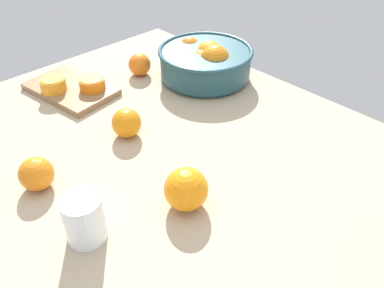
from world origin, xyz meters
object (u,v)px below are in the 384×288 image
loose_orange_2 (186,189)px  loose_orange_4 (126,123)px  cutting_board (71,89)px  orange_half_1 (53,85)px  loose_orange_0 (36,174)px  loose_orange_1 (139,64)px  juice_glass (83,219)px  fruit_bowl (206,61)px  orange_half_0 (92,84)px

loose_orange_2 → loose_orange_4: loose_orange_2 is taller
cutting_board → loose_orange_2: 56.50cm
orange_half_1 → loose_orange_0: (31.73, -21.01, -0.14)cm
cutting_board → loose_orange_1: 21.95cm
juice_glass → cutting_board: bearing=152.5°
loose_orange_0 → loose_orange_2: 31.37cm
juice_glass → loose_orange_2: size_ratio=1.07×
cutting_board → loose_orange_1: size_ratio=3.75×
loose_orange_1 → loose_orange_4: (23.23, -22.13, 0.19)cm
fruit_bowl → juice_glass: size_ratio=3.05×
loose_orange_2 → loose_orange_0: bearing=-143.7°
orange_half_0 → loose_orange_2: bearing=-12.1°
juice_glass → loose_orange_2: 19.87cm
juice_glass → loose_orange_0: size_ratio=1.30×
fruit_bowl → loose_orange_2: (35.09, -41.14, -1.08)cm
orange_half_1 → loose_orange_0: 38.05cm
orange_half_0 → loose_orange_1: bearing=91.5°
fruit_bowl → loose_orange_4: size_ratio=3.92×
loose_orange_0 → loose_orange_4: size_ratio=0.99×
juice_glass → loose_orange_0: juice_glass is taller
fruit_bowl → orange_half_1: (-21.93, -38.68, -1.71)cm
orange_half_0 → loose_orange_0: loose_orange_0 is taller
orange_half_0 → loose_orange_1: (-0.45, 17.24, -0.11)cm
orange_half_1 → loose_orange_4: size_ratio=0.97×
orange_half_0 → loose_orange_1: loose_orange_1 is taller
cutting_board → loose_orange_2: (55.97, -6.90, 3.43)cm
orange_half_0 → loose_orange_4: size_ratio=1.00×
loose_orange_4 → orange_half_0: bearing=167.9°
cutting_board → loose_orange_1: (5.38, 21.13, 2.49)cm
orange_half_0 → loose_orange_2: loose_orange_2 is taller
orange_half_1 → loose_orange_0: size_ratio=0.98×
juice_glass → cutting_board: size_ratio=0.36×
loose_orange_0 → loose_orange_1: (-25.30, 46.58, -0.17)cm
cutting_board → loose_orange_2: bearing=-7.0°
juice_glass → orange_half_0: size_ratio=1.29×
loose_orange_4 → juice_glass: bearing=-50.6°
juice_glass → orange_half_1: bearing=157.2°
fruit_bowl → loose_orange_2: size_ratio=3.25×
cutting_board → orange_half_0: bearing=33.7°
orange_half_1 → loose_orange_0: loose_orange_0 is taller
juice_glass → orange_half_1: size_ratio=1.32×
fruit_bowl → loose_orange_0: bearing=-80.7°
juice_glass → loose_orange_4: size_ratio=1.29×
loose_orange_1 → loose_orange_0: bearing=-61.5°
cutting_board → orange_half_0: 7.48cm
orange_half_1 → loose_orange_4: (29.66, 3.44, -0.11)cm
loose_orange_0 → loose_orange_4: 24.53cm
orange_half_0 → loose_orange_1: size_ratio=1.05×
orange_half_1 → loose_orange_2: loose_orange_2 is taller
cutting_board → loose_orange_4: bearing=-2.0°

